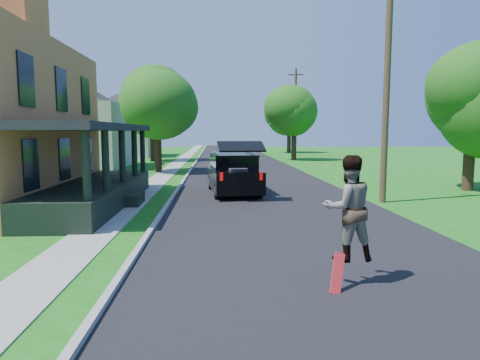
{
  "coord_description": "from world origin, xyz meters",
  "views": [
    {
      "loc": [
        -2.2,
        -10.66,
        2.83
      ],
      "look_at": [
        -1.43,
        3.0,
        1.28
      ],
      "focal_mm": 32.0,
      "sensor_mm": 36.0,
      "label": 1
    }
  ],
  "objects": [
    {
      "name": "front_walk",
      "position": [
        -9.5,
        6.0,
        0.0
      ],
      "size": [
        6.5,
        1.2,
        0.03
      ],
      "primitive_type": "cube",
      "color": "gray",
      "rests_on": "ground"
    },
    {
      "name": "tree_right_far",
      "position": [
        7.73,
        47.32,
        5.31
      ],
      "size": [
        6.73,
        6.54,
        8.34
      ],
      "rotation": [
        0.0,
        0.0,
        0.25
      ],
      "color": "black",
      "rests_on": "ground"
    },
    {
      "name": "tree_left_far",
      "position": [
        -8.42,
        31.74,
        5.37
      ],
      "size": [
        6.6,
        6.41,
        8.15
      ],
      "rotation": [
        0.0,
        0.0,
        0.38
      ],
      "color": "black",
      "rests_on": "ground"
    },
    {
      "name": "tree_right_near",
      "position": [
        9.97,
        9.31,
        4.73
      ],
      "size": [
        5.31,
        5.37,
        7.26
      ],
      "rotation": [
        0.0,
        0.0,
        -0.18
      ],
      "color": "black",
      "rests_on": "ground"
    },
    {
      "name": "street",
      "position": [
        0.0,
        20.0,
        0.0
      ],
      "size": [
        8.0,
        120.0,
        0.02
      ],
      "primitive_type": "cube",
      "color": "black",
      "rests_on": "ground"
    },
    {
      "name": "neighbor_house_mid",
      "position": [
        -13.5,
        24.0,
        4.19
      ],
      "size": [
        12.78,
        12.78,
        8.3
      ],
      "color": "#9D978B",
      "rests_on": "ground"
    },
    {
      "name": "tree_right_mid",
      "position": [
        5.58,
        31.88,
        5.06
      ],
      "size": [
        5.74,
        5.52,
        7.83
      ],
      "rotation": [
        0.0,
        0.0,
        0.13
      ],
      "color": "black",
      "rests_on": "ground"
    },
    {
      "name": "utility_pole_far",
      "position": [
        7.0,
        38.8,
        5.16
      ],
      "size": [
        1.8,
        0.31,
        10.0
      ],
      "rotation": [
        0.0,
        0.0,
        -0.07
      ],
      "color": "#40301D",
      "rests_on": "ground"
    },
    {
      "name": "black_suv",
      "position": [
        -1.4,
        8.8,
        0.94
      ],
      "size": [
        2.46,
        5.42,
        2.45
      ],
      "rotation": [
        0.0,
        0.0,
        0.09
      ],
      "color": "black",
      "rests_on": "ground"
    },
    {
      "name": "tree_left_mid",
      "position": [
        -6.33,
        19.93,
        4.92
      ],
      "size": [
        5.64,
        5.47,
        7.84
      ],
      "rotation": [
        0.0,
        0.0,
        0.05
      ],
      "color": "black",
      "rests_on": "ground"
    },
    {
      "name": "skateboard",
      "position": [
        -0.06,
        -3.43,
        0.31
      ],
      "size": [
        0.37,
        0.38,
        0.72
      ],
      "rotation": [
        0.0,
        0.0,
        0.1
      ],
      "color": "#B60F11",
      "rests_on": "ground"
    },
    {
      "name": "curb",
      "position": [
        -4.05,
        20.0,
        0.0
      ],
      "size": [
        0.15,
        120.0,
        0.12
      ],
      "primitive_type": "cube",
      "color": "gray",
      "rests_on": "ground"
    },
    {
      "name": "skateboarder",
      "position": [
        0.23,
        -3.0,
        1.43
      ],
      "size": [
        1.03,
        0.85,
        1.96
      ],
      "rotation": [
        0.0,
        0.0,
        3.26
      ],
      "color": "black",
      "rests_on": "ground"
    },
    {
      "name": "utility_pole_near",
      "position": [
        4.5,
        6.01,
        5.0
      ],
      "size": [
        1.58,
        0.33,
        9.72
      ],
      "rotation": [
        0.0,
        0.0,
        -0.13
      ],
      "color": "#40301D",
      "rests_on": "ground"
    },
    {
      "name": "ground",
      "position": [
        0.0,
        0.0,
        0.0
      ],
      "size": [
        140.0,
        140.0,
        0.0
      ],
      "primitive_type": "plane",
      "color": "#155D12",
      "rests_on": "ground"
    },
    {
      "name": "sidewalk",
      "position": [
        -5.6,
        20.0,
        0.0
      ],
      "size": [
        1.3,
        120.0,
        0.03
      ],
      "primitive_type": "cube",
      "color": "gray",
      "rests_on": "ground"
    },
    {
      "name": "neighbor_house_far",
      "position": [
        -13.5,
        40.0,
        4.19
      ],
      "size": [
        12.78,
        12.78,
        8.3
      ],
      "color": "#9D978B",
      "rests_on": "ground"
    }
  ]
}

